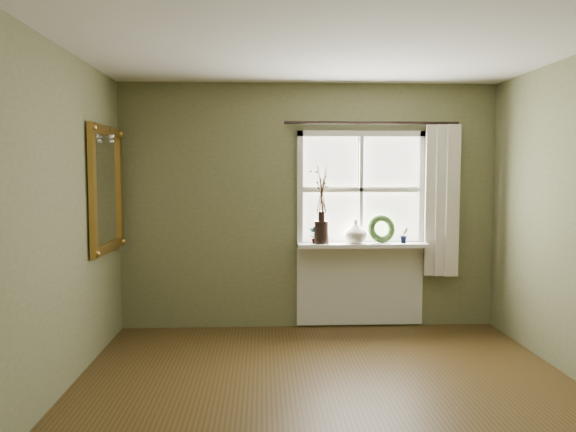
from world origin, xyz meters
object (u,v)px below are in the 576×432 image
(wreath, at_px, (382,232))
(gilt_mirror, at_px, (107,189))
(dark_jug, at_px, (321,232))
(cream_vase, at_px, (355,232))

(wreath, relative_size, gilt_mirror, 0.25)
(dark_jug, distance_m, cream_vase, 0.36)
(dark_jug, distance_m, wreath, 0.65)
(dark_jug, distance_m, gilt_mirror, 2.19)
(gilt_mirror, bearing_deg, wreath, 10.55)
(cream_vase, xyz_separation_m, gilt_mirror, (-2.44, -0.47, 0.46))
(cream_vase, bearing_deg, dark_jug, 180.00)
(gilt_mirror, bearing_deg, dark_jug, 12.66)
(dark_jug, bearing_deg, gilt_mirror, -167.34)
(wreath, bearing_deg, cream_vase, 177.33)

